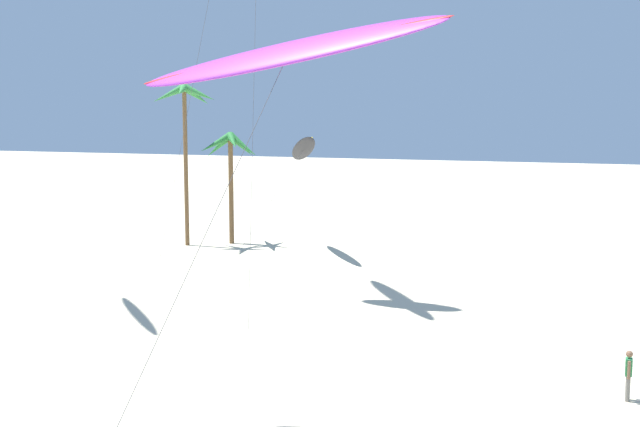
{
  "coord_description": "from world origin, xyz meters",
  "views": [
    {
      "loc": [
        10.76,
        0.35,
        8.69
      ],
      "look_at": [
        2.7,
        20.29,
        5.98
      ],
      "focal_mm": 43.79,
      "sensor_mm": 36.0,
      "label": 1
    }
  ],
  "objects_px": {
    "palm_tree_0": "(230,151)",
    "flying_kite_6": "(288,53)",
    "person_mid_field": "(628,373)",
    "palm_tree_1": "(185,108)",
    "flying_kite_0": "(303,149)"
  },
  "relations": [
    {
      "from": "palm_tree_1",
      "to": "person_mid_field",
      "type": "relative_size",
      "value": 6.85
    },
    {
      "from": "flying_kite_0",
      "to": "person_mid_field",
      "type": "bearing_deg",
      "value": -45.91
    },
    {
      "from": "palm_tree_1",
      "to": "flying_kite_0",
      "type": "height_order",
      "value": "palm_tree_1"
    },
    {
      "from": "palm_tree_0",
      "to": "palm_tree_1",
      "type": "relative_size",
      "value": 0.7
    },
    {
      "from": "flying_kite_6",
      "to": "person_mid_field",
      "type": "distance_m",
      "value": 14.13
    },
    {
      "from": "palm_tree_0",
      "to": "flying_kite_6",
      "type": "xyz_separation_m",
      "value": [
        16.68,
        -27.41,
        3.99
      ]
    },
    {
      "from": "palm_tree_0",
      "to": "person_mid_field",
      "type": "bearing_deg",
      "value": -40.43
    },
    {
      "from": "palm_tree_1",
      "to": "person_mid_field",
      "type": "distance_m",
      "value": 35.23
    },
    {
      "from": "palm_tree_0",
      "to": "palm_tree_1",
      "type": "height_order",
      "value": "palm_tree_1"
    },
    {
      "from": "palm_tree_0",
      "to": "person_mid_field",
      "type": "height_order",
      "value": "palm_tree_0"
    },
    {
      "from": "palm_tree_1",
      "to": "flying_kite_0",
      "type": "distance_m",
      "value": 8.81
    },
    {
      "from": "person_mid_field",
      "to": "palm_tree_0",
      "type": "bearing_deg",
      "value": 139.57
    },
    {
      "from": "palm_tree_0",
      "to": "person_mid_field",
      "type": "distance_m",
      "value": 33.92
    },
    {
      "from": "palm_tree_1",
      "to": "person_mid_field",
      "type": "height_order",
      "value": "palm_tree_1"
    },
    {
      "from": "palm_tree_0",
      "to": "flying_kite_6",
      "type": "bearing_deg",
      "value": -58.68
    }
  ]
}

